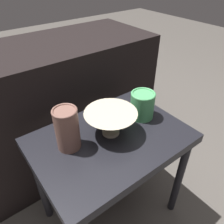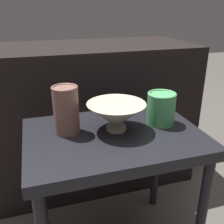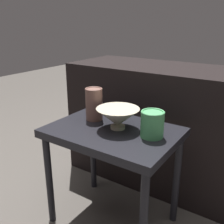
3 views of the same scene
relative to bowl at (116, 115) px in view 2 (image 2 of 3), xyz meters
The scene contains 5 objects.
table 0.13m from the bowl, 128.20° to the right, with size 0.63×0.45×0.55m.
couch_backdrop 0.57m from the bowl, 91.66° to the left, with size 1.17×0.50×0.78m.
bowl is the anchor object (origin of this frame).
vase_textured_left 0.18m from the bowl, 168.36° to the left, with size 0.09×0.09×0.17m.
vase_colorful_right 0.18m from the bowl, ahead, with size 0.11×0.11×0.12m.
Camera 2 is at (-0.25, -0.80, 0.98)m, focal length 42.00 mm.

